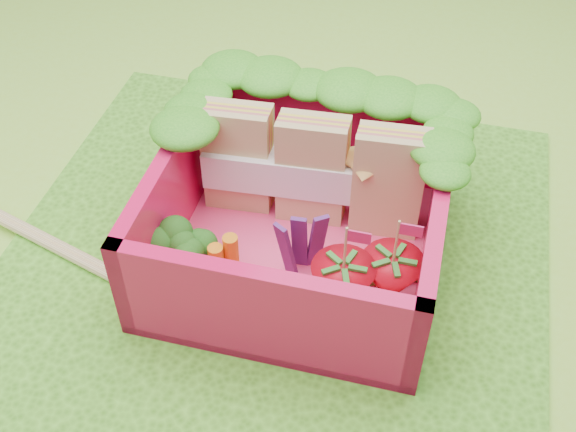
% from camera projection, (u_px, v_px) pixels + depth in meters
% --- Properties ---
extents(ground, '(14.00, 14.00, 0.00)m').
position_uv_depth(ground, '(276.00, 256.00, 3.56)').
color(ground, '#9DDA3D').
rests_on(ground, ground).
extents(placemat, '(2.60, 2.60, 0.03)m').
position_uv_depth(placemat, '(276.00, 254.00, 3.55)').
color(placemat, '#458D1F').
rests_on(placemat, ground).
extents(bento_floor, '(1.30, 1.30, 0.05)m').
position_uv_depth(bento_floor, '(299.00, 251.00, 3.52)').
color(bento_floor, '#FF417B').
rests_on(bento_floor, placemat).
extents(bento_box, '(1.30, 1.30, 0.55)m').
position_uv_depth(bento_box, '(300.00, 214.00, 3.34)').
color(bento_box, '#E2134F').
rests_on(bento_box, placemat).
extents(lettuce_ruffle, '(1.43, 0.77, 0.11)m').
position_uv_depth(lettuce_ruffle, '(323.00, 100.00, 3.41)').
color(lettuce_ruffle, '#298D19').
rests_on(lettuce_ruffle, bento_box).
extents(sandwich_stack, '(1.08, 0.24, 0.59)m').
position_uv_depth(sandwich_stack, '(313.00, 171.00, 3.46)').
color(sandwich_stack, tan).
rests_on(sandwich_stack, bento_floor).
extents(broccoli, '(0.35, 0.35, 0.26)m').
position_uv_depth(broccoli, '(182.00, 250.00, 3.24)').
color(broccoli, '#5D9448').
rests_on(broccoli, bento_floor).
extents(carrot_sticks, '(0.12, 0.12, 0.29)m').
position_uv_depth(carrot_sticks, '(225.00, 264.00, 3.24)').
color(carrot_sticks, orange).
rests_on(carrot_sticks, bento_floor).
extents(purple_wedges, '(0.19, 0.15, 0.38)m').
position_uv_depth(purple_wedges, '(301.00, 245.00, 3.25)').
color(purple_wedges, '#4C1A5D').
rests_on(purple_wedges, bento_floor).
extents(strawberry_left, '(0.28, 0.28, 0.52)m').
position_uv_depth(strawberry_left, '(342.00, 288.00, 3.13)').
color(strawberry_left, red).
rests_on(strawberry_left, bento_floor).
extents(strawberry_right, '(0.28, 0.28, 0.52)m').
position_uv_depth(strawberry_right, '(390.00, 281.00, 3.16)').
color(strawberry_right, red).
rests_on(strawberry_right, bento_floor).
extents(snap_peas, '(0.61, 0.54, 0.05)m').
position_uv_depth(snap_peas, '(370.00, 299.00, 3.24)').
color(snap_peas, green).
rests_on(snap_peas, bento_floor).
extents(chopsticks, '(2.34, 0.75, 0.04)m').
position_uv_depth(chopsticks, '(45.00, 240.00, 3.57)').
color(chopsticks, tan).
rests_on(chopsticks, placemat).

